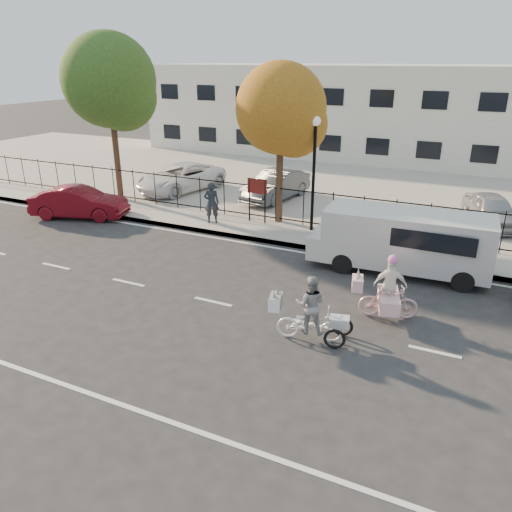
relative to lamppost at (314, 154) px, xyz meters
The scene contains 19 objects.
ground 7.50m from the lamppost, 94.21° to the right, with size 120.00×120.00×0.00m, color #333334.
road_markings 7.49m from the lamppost, 94.21° to the right, with size 60.00×9.52×0.01m, color silver, non-canonical shape.
curb 3.54m from the lamppost, 105.95° to the right, with size 60.00×0.10×0.15m, color #A8A399.
sidewalk 3.16m from the lamppost, 125.54° to the right, with size 60.00×2.20×0.15m, color #A8A399.
parking_lot 8.76m from the lamppost, 93.49° to the left, with size 60.00×15.60×0.15m, color #A8A399.
iron_fence 2.30m from the lamppost, 141.34° to the left, with size 58.00×0.06×1.50m, color black, non-canonical shape.
building 18.21m from the lamppost, 91.57° to the left, with size 34.00×10.00×6.00m, color silver.
lamppost is the anchor object (origin of this frame).
street_sign 2.90m from the lamppost, behind, with size 0.85×0.06×1.80m.
zebra_trike 8.34m from the lamppost, 70.65° to the right, with size 1.97×1.09×1.69m.
unicorn_bike 7.35m from the lamppost, 53.77° to the right, with size 1.81×1.30×1.78m.
white_van 4.92m from the lamppost, 30.87° to the right, with size 5.65×2.15×1.98m.
red_sedan 10.26m from the lamppost, 166.65° to the right, with size 1.41×4.04×1.33m, color #610B13.
pedestrian 4.59m from the lamppost, 167.65° to the right, with size 0.61×0.40×1.68m, color black.
lot_car_b 8.91m from the lamppost, 159.37° to the left, with size 2.23×4.84×1.34m, color white.
lot_car_c 5.24m from the lamppost, 130.49° to the left, with size 1.44×4.13×1.36m, color #4A4E51.
lot_car_d 7.63m from the lamppost, 30.34° to the left, with size 1.48×3.69×1.26m, color #A3A4AA.
tree_west 9.94m from the lamppost, behind, with size 4.13×4.13×7.58m.
tree_mid 2.06m from the lamppost, 159.13° to the left, with size 3.52×3.48×6.38m.
Camera 1 is at (6.54, -10.87, 6.43)m, focal length 35.00 mm.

